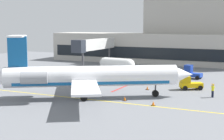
% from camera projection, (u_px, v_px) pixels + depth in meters
% --- Properties ---
extents(ground, '(120.00, 120.00, 0.11)m').
position_uv_depth(ground, '(86.00, 101.00, 43.13)').
color(ground, slate).
extents(terminal_building, '(64.84, 11.73, 20.06)m').
position_uv_depth(terminal_building, '(189.00, 34.00, 82.60)').
color(terminal_building, '#B7B2A8').
rests_on(terminal_building, ground).
extents(jet_bridge_west, '(2.40, 17.12, 6.40)m').
position_uv_depth(jet_bridge_west, '(94.00, 45.00, 76.46)').
color(jet_bridge_west, silver).
rests_on(jet_bridge_west, ground).
extents(regional_jet, '(24.86, 19.40, 8.24)m').
position_uv_depth(regional_jet, '(88.00, 76.00, 44.25)').
color(regional_jet, white).
rests_on(regional_jet, ground).
extents(baggage_tug, '(3.54, 2.99, 2.01)m').
position_uv_depth(baggage_tug, '(189.00, 84.00, 50.40)').
color(baggage_tug, '#E5B20C').
rests_on(baggage_tug, ground).
extents(pushback_tractor, '(3.25, 2.26, 2.39)m').
position_uv_depth(pushback_tractor, '(191.00, 73.00, 60.72)').
color(pushback_tractor, '#19389E').
rests_on(pushback_tractor, ground).
extents(fuel_tank, '(8.26, 3.34, 2.70)m').
position_uv_depth(fuel_tank, '(117.00, 64.00, 70.38)').
color(fuel_tank, white).
rests_on(fuel_tank, ground).
extents(marshaller, '(0.64, 0.66, 1.90)m').
position_uv_depth(marshaller, '(213.00, 90.00, 45.06)').
color(marshaller, '#191E33').
rests_on(marshaller, ground).
extents(safety_cone_alpha, '(0.47, 0.47, 0.55)m').
position_uv_depth(safety_cone_alpha, '(153.00, 104.00, 40.58)').
color(safety_cone_alpha, orange).
rests_on(safety_cone_alpha, ground).
extents(safety_cone_bravo, '(0.47, 0.47, 0.55)m').
position_uv_depth(safety_cone_bravo, '(125.00, 99.00, 43.17)').
color(safety_cone_bravo, orange).
rests_on(safety_cone_bravo, ground).
extents(safety_cone_charlie, '(0.47, 0.47, 0.55)m').
position_uv_depth(safety_cone_charlie, '(147.00, 88.00, 50.39)').
color(safety_cone_charlie, orange).
rests_on(safety_cone_charlie, ground).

